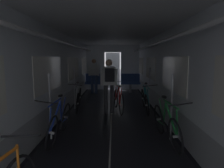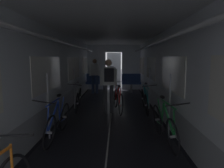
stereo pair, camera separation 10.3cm
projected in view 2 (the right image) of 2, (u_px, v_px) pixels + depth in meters
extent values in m
cube|color=black|center=(59.00, 121.00, 5.44)|extent=(0.08, 11.50, 0.01)
cube|color=black|center=(163.00, 122.00, 5.38)|extent=(0.08, 11.50, 0.01)
cube|color=beige|center=(110.00, 122.00, 5.41)|extent=(0.03, 11.27, 0.00)
cube|color=#9EA0A5|center=(55.00, 111.00, 5.41)|extent=(0.12, 11.50, 0.60)
cube|color=silver|center=(53.00, 66.00, 5.25)|extent=(0.12, 11.50, 1.85)
cube|color=white|center=(48.00, 74.00, 4.70)|extent=(0.02, 1.90, 0.80)
cube|color=white|center=(74.00, 68.00, 7.56)|extent=(0.02, 1.90, 0.80)
cube|color=white|center=(86.00, 65.00, 10.41)|extent=(0.02, 1.90, 0.80)
cube|color=yellow|center=(53.00, 73.00, 5.10)|extent=(0.01, 0.20, 0.28)
cylinder|color=white|center=(65.00, 43.00, 5.17)|extent=(0.07, 11.04, 0.07)
cylinder|color=#B7BABF|center=(48.00, 107.00, 4.21)|extent=(0.04, 0.04, 1.40)
cylinder|color=#B7BABF|center=(74.00, 88.00, 6.79)|extent=(0.04, 0.04, 1.40)
cube|color=#9EA0A5|center=(167.00, 112.00, 5.34)|extent=(0.12, 11.50, 0.60)
cube|color=silver|center=(168.00, 66.00, 5.18)|extent=(0.12, 11.50, 1.85)
cube|color=white|center=(172.00, 74.00, 4.63)|extent=(0.02, 1.90, 0.80)
cube|color=white|center=(151.00, 68.00, 7.49)|extent=(0.02, 1.90, 0.80)
cube|color=white|center=(141.00, 65.00, 10.34)|extent=(0.02, 1.90, 0.80)
cube|color=yellow|center=(170.00, 74.00, 4.74)|extent=(0.01, 0.20, 0.28)
cylinder|color=white|center=(156.00, 43.00, 5.12)|extent=(0.07, 11.04, 0.07)
cylinder|color=#B7BABF|center=(169.00, 107.00, 4.15)|extent=(0.04, 0.04, 1.40)
cylinder|color=#B7BABF|center=(149.00, 89.00, 6.73)|extent=(0.04, 0.04, 1.40)
cube|color=silver|center=(97.00, 67.00, 11.04)|extent=(1.00, 0.12, 2.45)
cube|color=silver|center=(131.00, 67.00, 10.99)|extent=(1.00, 0.12, 2.45)
cube|color=silver|center=(114.00, 48.00, 10.89)|extent=(0.90, 0.12, 0.40)
cube|color=#4C4F54|center=(114.00, 70.00, 11.74)|extent=(0.81, 0.04, 2.05)
cube|color=white|center=(110.00, 27.00, 5.09)|extent=(3.14, 11.62, 0.12)
cylinder|color=gray|center=(96.00, 88.00, 10.11)|extent=(0.12, 0.12, 0.44)
cube|color=#2D4784|center=(96.00, 83.00, 10.08)|extent=(0.96, 0.44, 0.10)
cube|color=#2D4784|center=(96.00, 78.00, 10.24)|extent=(0.96, 0.08, 0.40)
torus|color=gray|center=(88.00, 74.00, 10.25)|extent=(0.14, 0.14, 0.02)
cylinder|color=gray|center=(131.00, 88.00, 10.07)|extent=(0.12, 0.12, 0.44)
cube|color=#2D4784|center=(131.00, 83.00, 10.04)|extent=(0.96, 0.44, 0.10)
cube|color=#2D4784|center=(131.00, 78.00, 10.19)|extent=(0.96, 0.08, 0.40)
torus|color=gray|center=(123.00, 74.00, 10.21)|extent=(0.14, 0.14, 0.02)
torus|color=black|center=(80.00, 97.00, 7.18)|extent=(0.17, 0.68, 0.67)
cylinder|color=#B2B2B7|center=(80.00, 97.00, 7.18)|extent=(0.10, 0.06, 0.06)
torus|color=black|center=(77.00, 103.00, 6.17)|extent=(0.17, 0.68, 0.67)
cylinder|color=#B2B2B7|center=(77.00, 103.00, 6.17)|extent=(0.10, 0.06, 0.06)
cylinder|color=#ADAFB5|center=(77.00, 95.00, 6.45)|extent=(0.05, 0.55, 0.56)
cylinder|color=#ADAFB5|center=(78.00, 92.00, 6.86)|extent=(0.12, 0.34, 0.55)
cylinder|color=#ADAFB5|center=(76.00, 86.00, 6.57)|extent=(0.12, 0.82, 0.04)
cylinder|color=#ADAFB5|center=(79.00, 91.00, 7.08)|extent=(0.06, 0.17, 0.49)
cylinder|color=#ADAFB5|center=(79.00, 99.00, 6.96)|extent=(0.07, 0.45, 0.07)
cylinder|color=#ADAFB5|center=(76.00, 96.00, 6.17)|extent=(0.09, 0.09, 0.49)
cylinder|color=black|center=(79.00, 101.00, 6.74)|extent=(0.05, 0.17, 0.17)
ellipsoid|color=black|center=(77.00, 82.00, 6.99)|extent=(0.12, 0.25, 0.07)
cylinder|color=black|center=(74.00, 85.00, 6.10)|extent=(0.44, 0.07, 0.07)
torus|color=black|center=(157.00, 119.00, 4.54)|extent=(0.16, 0.68, 0.67)
cylinder|color=#B2B2B7|center=(157.00, 119.00, 4.54)|extent=(0.10, 0.06, 0.06)
torus|color=black|center=(173.00, 137.00, 3.53)|extent=(0.16, 0.68, 0.67)
cylinder|color=#B2B2B7|center=(173.00, 137.00, 3.53)|extent=(0.10, 0.06, 0.06)
cylinder|color=#1E8438|center=(169.00, 119.00, 3.82)|extent=(0.14, 0.54, 0.56)
cylinder|color=#1E8438|center=(163.00, 114.00, 4.23)|extent=(0.08, 0.35, 0.55)
cylinder|color=#1E8438|center=(168.00, 104.00, 3.94)|extent=(0.09, 0.82, 0.04)
cylinder|color=#1E8438|center=(160.00, 110.00, 4.45)|extent=(0.09, 0.16, 0.49)
cylinder|color=#1E8438|center=(160.00, 124.00, 4.32)|extent=(0.05, 0.45, 0.07)
cylinder|color=#1E8438|center=(174.00, 123.00, 3.53)|extent=(0.08, 0.09, 0.49)
cylinder|color=black|center=(163.00, 128.00, 4.10)|extent=(0.04, 0.17, 0.17)
ellipsoid|color=black|center=(162.00, 97.00, 4.36)|extent=(0.11, 0.25, 0.07)
cylinder|color=black|center=(178.00, 105.00, 3.47)|extent=(0.44, 0.05, 0.08)
torus|color=black|center=(64.00, 117.00, 4.75)|extent=(0.14, 0.67, 0.67)
cylinder|color=#B2B2B7|center=(64.00, 117.00, 4.75)|extent=(0.10, 0.05, 0.06)
torus|color=black|center=(50.00, 133.00, 3.74)|extent=(0.14, 0.67, 0.67)
cylinder|color=#B2B2B7|center=(50.00, 133.00, 3.74)|extent=(0.10, 0.05, 0.06)
cylinder|color=#2342B7|center=(53.00, 116.00, 4.02)|extent=(0.13, 0.54, 0.56)
cylinder|color=#2342B7|center=(59.00, 111.00, 4.43)|extent=(0.11, 0.34, 0.55)
cylinder|color=#2342B7|center=(53.00, 102.00, 4.14)|extent=(0.05, 0.82, 0.04)
cylinder|color=#2342B7|center=(62.00, 108.00, 4.65)|extent=(0.10, 0.16, 0.49)
cylinder|color=#2342B7|center=(62.00, 121.00, 4.53)|extent=(0.03, 0.45, 0.07)
cylinder|color=#2342B7|center=(48.00, 120.00, 3.74)|extent=(0.10, 0.09, 0.49)
cylinder|color=black|center=(59.00, 125.00, 4.31)|extent=(0.04, 0.17, 0.17)
ellipsoid|color=black|center=(59.00, 95.00, 4.56)|extent=(0.10, 0.24, 0.07)
cylinder|color=black|center=(44.00, 102.00, 3.68)|extent=(0.44, 0.03, 0.09)
torus|color=black|center=(143.00, 98.00, 6.93)|extent=(0.14, 0.67, 0.67)
cylinder|color=#B2B2B7|center=(143.00, 98.00, 6.93)|extent=(0.10, 0.05, 0.06)
torus|color=black|center=(146.00, 105.00, 5.92)|extent=(0.14, 0.67, 0.67)
cylinder|color=#B2B2B7|center=(146.00, 105.00, 5.92)|extent=(0.10, 0.05, 0.06)
cylinder|color=teal|center=(146.00, 96.00, 6.21)|extent=(0.09, 0.54, 0.56)
cylinder|color=teal|center=(145.00, 94.00, 6.61)|extent=(0.11, 0.34, 0.55)
cylinder|color=teal|center=(147.00, 87.00, 6.33)|extent=(0.07, 0.82, 0.04)
cylinder|color=teal|center=(144.00, 92.00, 6.83)|extent=(0.08, 0.17, 0.49)
cylinder|color=teal|center=(144.00, 100.00, 6.71)|extent=(0.05, 0.45, 0.07)
cylinder|color=teal|center=(148.00, 97.00, 5.92)|extent=(0.09, 0.09, 0.49)
cylinder|color=black|center=(144.00, 103.00, 6.49)|extent=(0.04, 0.17, 0.17)
ellipsoid|color=black|center=(146.00, 83.00, 6.74)|extent=(0.10, 0.24, 0.07)
cylinder|color=black|center=(149.00, 86.00, 5.86)|extent=(0.44, 0.04, 0.08)
cylinder|color=orange|center=(12.00, 167.00, 2.10)|extent=(0.07, 0.10, 0.49)
cylinder|color=black|center=(14.00, 135.00, 2.07)|extent=(0.44, 0.08, 0.06)
cylinder|color=#2D2D33|center=(105.00, 99.00, 6.23)|extent=(0.13, 0.13, 0.90)
cylinder|color=#2D2D33|center=(112.00, 99.00, 6.26)|extent=(0.13, 0.13, 0.90)
cube|color=silver|center=(108.00, 76.00, 6.15)|extent=(0.39, 0.27, 0.56)
cylinder|color=silver|center=(101.00, 77.00, 6.15)|extent=(0.12, 0.21, 0.53)
cylinder|color=silver|center=(115.00, 77.00, 6.21)|extent=(0.12, 0.21, 0.53)
sphere|color=tan|center=(108.00, 63.00, 6.10)|extent=(0.21, 0.21, 0.21)
cube|color=black|center=(109.00, 75.00, 5.98)|extent=(0.30, 0.20, 0.40)
torus|color=black|center=(121.00, 105.00, 6.00)|extent=(0.17, 0.67, 0.67)
cylinder|color=#B2B2B7|center=(121.00, 105.00, 6.00)|extent=(0.10, 0.06, 0.05)
torus|color=black|center=(116.00, 98.00, 7.00)|extent=(0.17, 0.67, 0.67)
cylinder|color=#B2B2B7|center=(116.00, 98.00, 7.00)|extent=(0.10, 0.06, 0.05)
cylinder|color=red|center=(117.00, 93.00, 6.66)|extent=(0.14, 0.54, 0.56)
cylinder|color=red|center=(119.00, 96.00, 6.26)|extent=(0.06, 0.35, 0.55)
cylinder|color=red|center=(117.00, 86.00, 6.47)|extent=(0.16, 0.82, 0.04)
cylinder|color=red|center=(120.00, 96.00, 6.03)|extent=(0.07, 0.16, 0.49)
cylinder|color=red|center=(120.00, 104.00, 6.22)|extent=(0.09, 0.45, 0.07)
cylinder|color=red|center=(116.00, 91.00, 6.94)|extent=(0.05, 0.09, 0.49)
cylinder|color=black|center=(119.00, 103.00, 6.44)|extent=(0.05, 0.17, 0.17)
ellipsoid|color=black|center=(119.00, 86.00, 6.04)|extent=(0.13, 0.25, 0.06)
cylinder|color=black|center=(115.00, 81.00, 6.91)|extent=(0.44, 0.09, 0.04)
cylinder|color=#384C75|center=(97.00, 84.00, 9.79)|extent=(0.13, 0.13, 0.90)
cylinder|color=#384C75|center=(93.00, 84.00, 9.79)|extent=(0.13, 0.13, 0.90)
cube|color=silver|center=(95.00, 69.00, 9.70)|extent=(0.36, 0.22, 0.56)
cylinder|color=silver|center=(99.00, 71.00, 9.68)|extent=(0.09, 0.20, 0.53)
cylinder|color=silver|center=(90.00, 71.00, 9.69)|extent=(0.09, 0.20, 0.53)
sphere|color=#9E7051|center=(95.00, 61.00, 9.64)|extent=(0.21, 0.21, 0.21)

